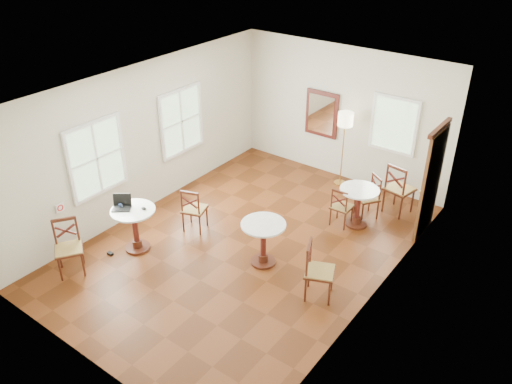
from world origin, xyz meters
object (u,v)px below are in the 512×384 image
Objects in this scene: chair_back_a at (399,189)px; navy_mug at (120,206)px; cafe_table_mid at (263,239)px; laptop at (122,205)px; chair_near_a at (194,209)px; cafe_table_back at (358,203)px; chair_mid_a at (341,207)px; cafe_table_near at (135,225)px; chair_back_b at (368,197)px; power_adapter at (110,253)px; chair_mid_b at (318,271)px; water_glass at (122,208)px; mouse at (144,208)px; chair_near_b at (69,248)px; floor_lamp at (345,124)px.

chair_back_a is 5.43m from navy_mug.
laptop reaches higher than cafe_table_mid.
cafe_table_back is at bearing -158.87° from chair_near_a.
chair_back_a is at bearing -124.09° from chair_mid_a.
cafe_table_near is 0.76× the size of chair_back_a.
chair_back_b reaches higher than cafe_table_mid.
chair_back_b is (2.47, 2.43, -0.01)m from chair_near_a.
chair_mid_b is at bearing 19.63° from power_adapter.
chair_back_b is 4.79m from navy_mug.
chair_mid_b is at bearing 106.96° from chair_mid_a.
mouse is at bearing 41.43° from water_glass.
navy_mug reaches higher than cafe_table_near.
chair_back_b is at bearing 50.72° from cafe_table_near.
power_adapter is at bearing -136.25° from laptop.
power_adapter is at bearing 22.73° from chair_near_b.
chair_back_a is at bearing 50.36° from water_glass.
chair_mid_b is 9.14× the size of power_adapter.
cafe_table_mid is at bearing -84.77° from floor_lamp.
cafe_table_mid is 2.23m from cafe_table_back.
cafe_table_near is 2.35m from cafe_table_mid.
mouse is at bearing 39.56° from cafe_table_near.
chair_near_b reaches higher than power_adapter.
chair_back_a is at bearing -153.09° from chair_near_a.
chair_mid_b is 0.59× the size of floor_lamp.
chair_mid_b is (2.90, -0.26, 0.04)m from chair_near_a.
cafe_table_near is at bearing 58.64° from power_adapter.
chair_mid_b reaches higher than cafe_table_near.
mouse is 1.09m from power_adapter.
water_glass reaches higher than cafe_table_near.
chair_near_b is at bearing -127.62° from cafe_table_back.
cafe_table_mid is (2.11, 1.03, -0.01)m from cafe_table_near.
cafe_table_near is 0.94× the size of chair_back_b.
floor_lamp is at bearing -3.53° from chair_back_a.
laptop is (-0.63, -1.16, 0.44)m from chair_near_a.
cafe_table_back is at bearing 23.27° from mouse.
cafe_table_mid is 7.73× the size of water_glass.
chair_near_a is at bearing 24.14° from laptop.
chair_near_b is at bearing -109.92° from cafe_table_near.
water_glass is (-2.24, -1.16, 0.38)m from cafe_table_mid.
navy_mug is (-0.22, -0.09, 0.36)m from cafe_table_near.
power_adapter is at bearing 86.75° from chair_mid_b.
cafe_table_back is at bearing 75.19° from chair_back_a.
cafe_table_mid is at bearing 27.33° from water_glass.
cafe_table_mid is 2.55m from water_glass.
laptop reaches higher than navy_mug.
navy_mug is (-0.01, -0.03, -0.02)m from laptop.
chair_back_b is at bearing 51.51° from power_adapter.
cafe_table_mid is at bearing 73.48° from chair_mid_a.
chair_near_b is at bearing -105.31° from water_glass.
water_glass is (0.07, -0.07, -0.00)m from laptop.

